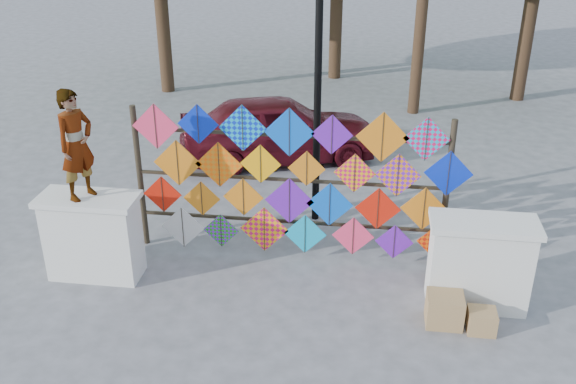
% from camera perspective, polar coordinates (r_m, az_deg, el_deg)
% --- Properties ---
extents(ground, '(80.00, 80.00, 0.00)m').
position_cam_1_polar(ground, '(9.41, -0.60, -7.88)').
color(ground, gray).
rests_on(ground, ground).
extents(parapet_left, '(1.40, 0.65, 1.28)m').
position_cam_1_polar(parapet_left, '(9.63, -16.95, -3.76)').
color(parapet_left, white).
rests_on(parapet_left, ground).
extents(parapet_right, '(1.40, 0.65, 1.28)m').
position_cam_1_polar(parapet_right, '(8.96, 16.64, -6.07)').
color(parapet_right, white).
rests_on(parapet_right, ground).
extents(kite_rack, '(4.97, 0.24, 2.40)m').
position_cam_1_polar(kite_rack, '(9.43, 0.57, 0.75)').
color(kite_rack, black).
rests_on(kite_rack, ground).
extents(vendor_woman, '(0.57, 0.67, 1.54)m').
position_cam_1_polar(vendor_woman, '(9.07, -18.31, 4.01)').
color(vendor_woman, '#99999E').
rests_on(vendor_woman, parapet_left).
extents(sedan, '(4.33, 2.77, 1.37)m').
position_cam_1_polar(sedan, '(13.20, -0.87, 5.67)').
color(sedan, '#540E18').
rests_on(sedan, ground).
extents(lamppost, '(0.28, 0.28, 4.46)m').
position_cam_1_polar(lamppost, '(10.11, 2.71, 11.28)').
color(lamppost, black).
rests_on(lamppost, ground).
extents(cardboard_box_near, '(0.47, 0.42, 0.42)m').
position_cam_1_polar(cardboard_box_near, '(8.72, 13.73, -10.11)').
color(cardboard_box_near, '#9E774C').
rests_on(cardboard_box_near, ground).
extents(cardboard_box_far, '(0.35, 0.33, 0.30)m').
position_cam_1_polar(cardboard_box_far, '(8.74, 16.82, -10.91)').
color(cardboard_box_far, '#9E774C').
rests_on(cardboard_box_far, ground).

